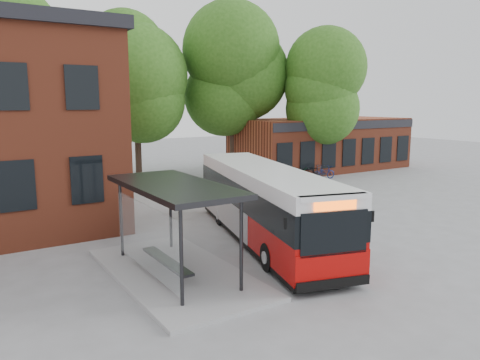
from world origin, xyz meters
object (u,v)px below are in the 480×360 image
bicycle_2 (273,176)px  bicycle_3 (295,175)px  bus_shelter (175,229)px  city_bus (264,205)px  bicycle_4 (299,174)px  bicycle_6 (311,174)px  bicycle_0 (275,177)px  bicycle_7 (319,172)px  bicycle_1 (292,178)px  bicycle_extra_0 (324,173)px  bicycle_5 (310,176)px

bicycle_2 → bicycle_3: (1.00, -1.04, 0.08)m
bus_shelter → city_bus: (4.43, 1.53, -0.04)m
bicycle_4 → bicycle_6: bicycle_6 is taller
bicycle_0 → bicycle_6: 3.10m
bus_shelter → bicycle_7: (15.83, 11.14, -0.93)m
bicycle_1 → bicycle_extra_0: size_ratio=0.93×
city_bus → bicycle_1: city_bus is taller
bicycle_4 → bicycle_2: bearing=95.4°
bicycle_0 → bicycle_6: size_ratio=1.15×
bus_shelter → bicycle_5: 17.52m
bicycle_2 → bicycle_1: bearing=-150.6°
city_bus → bicycle_3: size_ratio=6.51×
bicycle_5 → bicycle_extra_0: bicycle_5 is taller
bicycle_3 → bicycle_0: bearing=96.7°
bus_shelter → bicycle_0: bearing=42.8°
bicycle_2 → bicycle_7: 3.36m
bicycle_0 → bicycle_5: (1.98, -1.16, 0.05)m
bicycle_0 → bicycle_2: bearing=-13.1°
bicycle_6 → bicycle_5: bearing=154.0°
bicycle_2 → bicycle_7: size_ratio=0.94×
city_bus → bicycle_5: size_ratio=6.22×
bicycle_4 → bicycle_5: (-0.54, -1.74, 0.12)m
bicycle_0 → bicycle_3: 1.38m
bicycle_7 → bicycle_6: bearing=35.3°
bicycle_1 → bicycle_2: size_ratio=1.01×
bicycle_6 → bus_shelter: bearing=142.8°
bicycle_4 → bicycle_extra_0: 1.70m
city_bus → bicycle_5: city_bus is taller
city_bus → bicycle_4: size_ratio=7.04×
bus_shelter → bicycle_3: bearing=38.9°
bicycle_6 → bicycle_extra_0: (0.92, -0.28, 0.04)m
bus_shelter → bicycle_6: (15.36, 11.42, -1.02)m
bicycle_4 → bicycle_6: size_ratio=0.97×
bicycle_1 → bicycle_3: bearing=-69.3°
bicycle_6 → bicycle_2: bearing=94.5°
bus_shelter → bicycle_4: bus_shelter is taller
bicycle_0 → bicycle_3: size_ratio=1.10×
bicycle_1 → bicycle_3: bicycle_3 is taller
bicycle_2 → bicycle_5: bearing=-115.4°
bicycle_5 → bicycle_3: bearing=22.4°
bus_shelter → bicycle_2: bearing=43.6°
bicycle_6 → bicycle_7: size_ratio=0.93×
bus_shelter → bicycle_5: (14.23, 10.18, -0.91)m
bicycle_5 → bicycle_2: bearing=24.5°
bicycle_1 → bicycle_7: 3.15m
bicycle_5 → bicycle_6: bicycle_5 is taller
bus_shelter → bicycle_extra_0: 19.75m
bus_shelter → bicycle_5: bus_shelter is taller
bicycle_4 → bicycle_5: bearing=170.0°
bicycle_0 → bicycle_7: 3.58m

